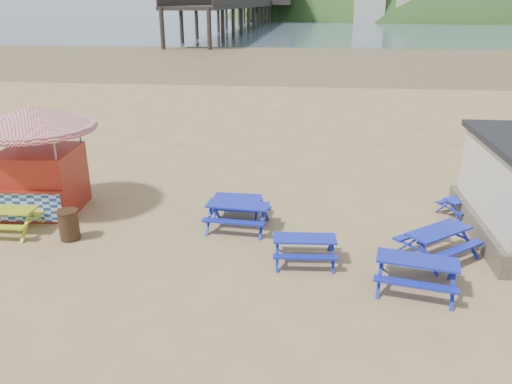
# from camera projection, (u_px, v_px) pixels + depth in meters

# --- Properties ---
(ground) EXTENTS (400.00, 400.00, 0.00)m
(ground) POSITION_uv_depth(u_px,v_px,m) (252.00, 239.00, 15.52)
(ground) COLOR tan
(ground) RESTS_ON ground
(wet_sand) EXTENTS (400.00, 400.00, 0.00)m
(wet_sand) POSITION_uv_depth(u_px,v_px,m) (300.00, 57.00, 66.59)
(wet_sand) COLOR brown
(wet_sand) RESTS_ON ground
(sea) EXTENTS (400.00, 400.00, 0.00)m
(sea) POSITION_uv_depth(u_px,v_px,m) (310.00, 23.00, 173.39)
(sea) COLOR #495C69
(sea) RESTS_ON ground
(picnic_table_blue_a) EXTENTS (2.10, 1.75, 0.83)m
(picnic_table_blue_a) POSITION_uv_depth(u_px,v_px,m) (238.00, 216.00, 16.16)
(picnic_table_blue_a) COLOR #1436AF
(picnic_table_blue_a) RESTS_ON ground
(picnic_table_blue_b) EXTENTS (1.65, 1.35, 0.68)m
(picnic_table_blue_b) POSITION_uv_depth(u_px,v_px,m) (238.00, 205.00, 17.19)
(picnic_table_blue_b) COLOR #1436AF
(picnic_table_blue_b) RESTS_ON ground
(picnic_table_blue_c) EXTENTS (1.97, 1.85, 0.65)m
(picnic_table_blue_c) POSITION_uv_depth(u_px,v_px,m) (465.00, 207.00, 17.12)
(picnic_table_blue_c) COLOR #1436AF
(picnic_table_blue_c) RESTS_ON ground
(picnic_table_blue_d) EXTENTS (1.86, 1.54, 0.74)m
(picnic_table_blue_d) POSITION_uv_depth(u_px,v_px,m) (304.00, 249.00, 14.07)
(picnic_table_blue_d) COLOR #1436AF
(picnic_table_blue_d) RESTS_ON ground
(picnic_table_blue_e) EXTENTS (2.29, 1.98, 0.84)m
(picnic_table_blue_e) POSITION_uv_depth(u_px,v_px,m) (416.00, 274.00, 12.70)
(picnic_table_blue_e) COLOR #1436AF
(picnic_table_blue_e) RESTS_ON ground
(picnic_table_blue_f) EXTENTS (2.57, 2.50, 0.84)m
(picnic_table_blue_f) POSITION_uv_depth(u_px,v_px,m) (437.00, 243.00, 14.33)
(picnic_table_blue_f) COLOR #1436AF
(picnic_table_blue_f) RESTS_ON ground
(picnic_table_yellow) EXTENTS (2.00, 1.64, 0.81)m
(picnic_table_yellow) POSITION_uv_depth(u_px,v_px,m) (6.00, 221.00, 15.84)
(picnic_table_yellow) COLOR #99BB09
(picnic_table_yellow) RESTS_ON ground
(ice_cream_kiosk) EXTENTS (4.53, 4.53, 3.75)m
(ice_cream_kiosk) POSITION_uv_depth(u_px,v_px,m) (36.00, 146.00, 16.86)
(ice_cream_kiosk) COLOR maroon
(ice_cream_kiosk) RESTS_ON ground
(litter_bin) EXTENTS (0.65, 0.65, 0.96)m
(litter_bin) POSITION_uv_depth(u_px,v_px,m) (69.00, 225.00, 15.35)
(litter_bin) COLOR #382815
(litter_bin) RESTS_ON ground
(pier) EXTENTS (24.00, 220.00, 39.29)m
(pier) POSITION_uv_depth(u_px,v_px,m) (261.00, 6.00, 180.95)
(pier) COLOR black
(pier) RESTS_ON ground
(headland_town) EXTENTS (264.00, 144.00, 108.00)m
(headland_town) POSITION_uv_depth(u_px,v_px,m) (512.00, 42.00, 223.05)
(headland_town) COLOR #2D4C1E
(headland_town) RESTS_ON ground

